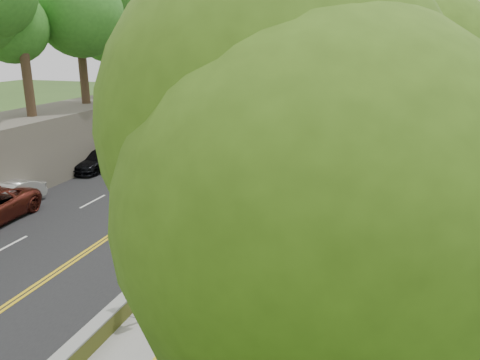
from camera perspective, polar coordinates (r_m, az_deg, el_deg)
ground at (r=18.16m, az=-9.62°, el=-11.07°), size 140.00×140.00×0.00m
road at (r=33.02m, az=-5.93°, el=1.96°), size 11.20×66.00×0.04m
sidewalk at (r=30.73m, az=7.74°, el=0.78°), size 4.20×66.00×0.05m
jersey_barrier at (r=31.13m, az=3.60°, el=1.63°), size 0.42×66.00×0.60m
rock_embankment at (r=36.61m, az=-17.75°, el=5.89°), size 5.00×66.00×4.00m
chainlink_fence at (r=30.18m, az=11.73°, el=2.20°), size 0.04×66.00×2.00m
trees_embankment at (r=35.82m, az=-18.33°, el=19.32°), size 6.40×66.00×13.00m
trees_fenceside at (r=29.14m, az=17.16°, el=13.28°), size 7.00×66.00×14.00m
streetlight at (r=33.71m, az=-14.88°, el=9.80°), size 2.52×0.22×8.00m
signpost at (r=14.48m, az=-11.85°, el=-10.06°), size 0.62×0.09×3.10m
construction_barrel at (r=34.69m, az=9.85°, el=3.35°), size 0.56×0.56×0.91m
concrete_block at (r=14.71m, az=-3.06°, el=-16.01°), size 1.35×1.11×0.80m
car_1 at (r=26.72m, az=-26.43°, el=-1.79°), size 1.52×4.10×1.34m
car_3 at (r=32.58m, az=-16.77°, el=2.36°), size 2.19×4.71×1.33m
car_4 at (r=40.23m, az=-9.36°, el=5.70°), size 2.06×4.77×1.60m
car_5 at (r=44.90m, az=-6.26°, el=6.84°), size 1.62×4.32×1.41m
car_6 at (r=41.34m, az=-8.56°, el=5.85°), size 2.31×4.89×1.35m
car_7 at (r=52.93m, az=-2.30°, el=8.39°), size 1.98×4.67×1.34m
car_8 at (r=52.52m, az=-1.41°, el=8.42°), size 2.10×4.55×1.51m
painter_0 at (r=22.92m, az=-0.68°, el=-2.44°), size 0.64×0.87×1.64m
painter_1 at (r=19.66m, az=-2.02°, el=-5.87°), size 0.58×0.68×1.59m
painter_2 at (r=20.01m, az=-1.61°, el=-5.31°), size 0.84×0.96×1.69m
painter_3 at (r=27.90m, az=4.43°, el=0.93°), size 0.70×1.06×1.54m
person_far at (r=41.26m, az=13.04°, el=6.01°), size 1.17×0.58×1.92m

